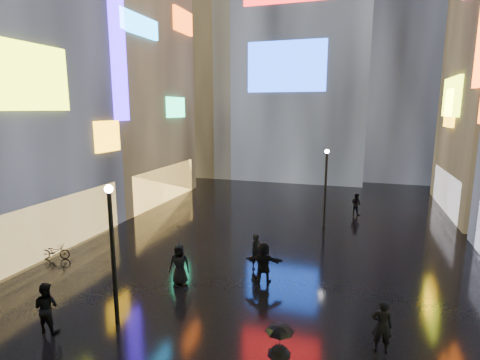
% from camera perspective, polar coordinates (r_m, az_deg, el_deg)
% --- Properties ---
extents(ground, '(140.00, 140.00, 0.00)m').
position_cam_1_polar(ground, '(23.57, 5.96, -8.53)').
color(ground, black).
rests_on(ground, ground).
extents(building_left_far, '(10.28, 12.00, 22.00)m').
position_cam_1_polar(building_left_far, '(34.64, -19.23, 15.50)').
color(building_left_far, black).
rests_on(building_left_far, ground).
extents(tower_flank_right, '(12.00, 12.00, 34.00)m').
position_cam_1_polar(tower_flank_right, '(48.93, 24.35, 20.72)').
color(tower_flank_right, black).
rests_on(tower_flank_right, ground).
extents(tower_flank_left, '(10.00, 10.00, 26.00)m').
position_cam_1_polar(tower_flank_left, '(47.82, -5.35, 16.98)').
color(tower_flank_left, black).
rests_on(tower_flank_left, ground).
extents(lamp_near, '(0.30, 0.30, 5.20)m').
position_cam_1_polar(lamp_near, '(14.22, -18.85, -9.62)').
color(lamp_near, black).
rests_on(lamp_near, ground).
extents(lamp_far, '(0.30, 0.30, 5.20)m').
position_cam_1_polar(lamp_far, '(25.34, 12.92, -0.48)').
color(lamp_far, black).
rests_on(lamp_far, ground).
extents(pedestrian_1, '(0.93, 0.75, 1.82)m').
position_cam_1_polar(pedestrian_1, '(15.45, -27.42, -16.83)').
color(pedestrian_1, black).
rests_on(pedestrian_1, ground).
extents(pedestrian_4, '(1.03, 0.79, 1.87)m').
position_cam_1_polar(pedestrian_4, '(17.33, -9.21, -12.56)').
color(pedestrian_4, black).
rests_on(pedestrian_4, ground).
extents(pedestrian_5, '(1.78, 0.76, 1.86)m').
position_cam_1_polar(pedestrian_5, '(17.31, 3.64, -12.48)').
color(pedestrian_5, black).
rests_on(pedestrian_5, ground).
extents(pedestrian_6, '(0.73, 0.76, 1.75)m').
position_cam_1_polar(pedestrian_6, '(18.72, 2.55, -10.82)').
color(pedestrian_6, black).
rests_on(pedestrian_6, ground).
extents(pedestrian_7, '(0.98, 0.94, 1.60)m').
position_cam_1_polar(pedestrian_7, '(29.30, 17.27, -3.49)').
color(pedestrian_7, black).
rests_on(pedestrian_7, ground).
extents(umbrella_1, '(0.81, 0.81, 0.63)m').
position_cam_1_polar(umbrella_1, '(10.48, 6.06, -22.48)').
color(umbrella_1, black).
rests_on(umbrella_1, pedestrian_2).
extents(umbrella_2, '(1.35, 1.35, 0.87)m').
position_cam_1_polar(umbrella_2, '(16.84, -9.35, -8.26)').
color(umbrella_2, black).
rests_on(umbrella_2, pedestrian_4).
extents(bicycle, '(1.66, 1.01, 0.82)m').
position_cam_1_polar(bicycle, '(22.21, -26.39, -9.73)').
color(bicycle, black).
rests_on(bicycle, ground).
extents(pedestrian_8, '(0.66, 0.45, 1.77)m').
position_cam_1_polar(pedestrian_8, '(13.69, 20.80, -20.10)').
color(pedestrian_8, black).
rests_on(pedestrian_8, ground).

